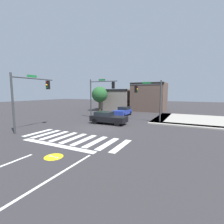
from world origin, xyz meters
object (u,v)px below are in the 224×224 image
traffic_signal_northwest (100,91)px  car_black (108,118)px  car_blue (123,111)px  roadside_tree (100,95)px  traffic_signal_southwest (30,92)px  traffic_signal_northeast (149,94)px

traffic_signal_northwest → car_black: traffic_signal_northwest is taller
car_blue → car_black: size_ratio=0.94×
car_black → roadside_tree: 14.43m
roadside_tree → traffic_signal_southwest: bearing=-81.6°
traffic_signal_northeast → traffic_signal_southwest: traffic_signal_southwest is taller
traffic_signal_northwest → roadside_tree: bearing=121.4°
traffic_signal_southwest → car_blue: (4.45, 13.61, -3.16)m
traffic_signal_southwest → car_black: bearing=-40.8°
car_black → traffic_signal_northeast: bearing=41.7°
car_black → roadside_tree: size_ratio=0.88×
traffic_signal_northeast → roadside_tree: bearing=-33.3°
traffic_signal_southwest → car_black: (5.45, 6.31, -3.16)m
traffic_signal_northeast → traffic_signal_northwest: traffic_signal_northwest is taller
traffic_signal_southwest → car_blue: traffic_signal_southwest is taller
car_blue → roadside_tree: 8.73m
traffic_signal_northeast → traffic_signal_southwest: size_ratio=0.95×
traffic_signal_northwest → roadside_tree: traffic_signal_northwest is taller
car_blue → roadside_tree: bearing=-121.6°
car_blue → traffic_signal_southwest: bearing=-18.1°
traffic_signal_northwest → traffic_signal_southwest: bearing=-103.9°
traffic_signal_northeast → car_blue: (-5.09, 3.64, -2.87)m
traffic_signal_northwest → car_black: size_ratio=1.30×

